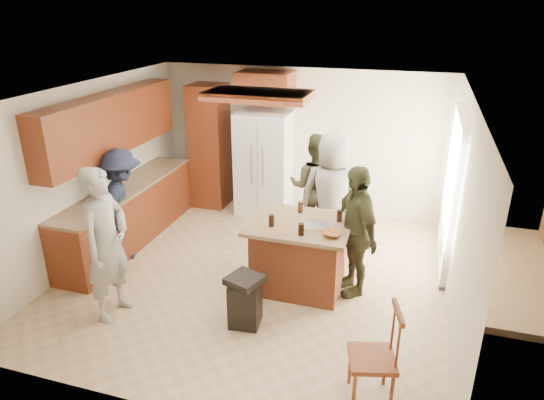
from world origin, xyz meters
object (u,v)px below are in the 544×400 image
(trash_bin, at_px, (245,300))
(spindle_chair, at_px, (374,359))
(person_behind_left, at_px, (315,187))
(person_behind_right, at_px, (332,197))
(person_front_left, at_px, (107,244))
(kitchen_island, at_px, (299,254))
(person_side_right, at_px, (355,231))
(person_counter, at_px, (123,204))
(refrigerator, at_px, (264,164))

(trash_bin, relative_size, spindle_chair, 0.63)
(person_behind_left, distance_m, spindle_chair, 3.45)
(person_behind_right, distance_m, spindle_chair, 2.83)
(person_front_left, xyz_separation_m, kitchen_island, (1.98, 1.22, -0.46))
(person_front_left, distance_m, trash_bin, 1.71)
(person_behind_left, relative_size, trash_bin, 2.70)
(person_behind_right, distance_m, kitchen_island, 1.09)
(person_side_right, bearing_deg, person_counter, -122.26)
(refrigerator, distance_m, spindle_chair, 4.56)
(person_front_left, distance_m, kitchen_island, 2.37)
(kitchen_island, bearing_deg, refrigerator, 118.18)
(person_front_left, bearing_deg, refrigerator, -10.34)
(person_behind_left, xyz_separation_m, trash_bin, (-0.27, -2.46, -0.53))
(person_behind_left, relative_size, person_side_right, 0.99)
(trash_bin, bearing_deg, person_behind_left, 83.72)
(person_side_right, distance_m, refrigerator, 2.81)
(person_behind_right, height_order, person_side_right, person_behind_right)
(person_counter, xyz_separation_m, trash_bin, (2.22, -1.05, -0.50))
(person_behind_right, xyz_separation_m, trash_bin, (-0.64, -1.91, -0.63))
(person_counter, relative_size, refrigerator, 0.91)
(person_behind_left, xyz_separation_m, person_counter, (-2.50, -1.40, -0.03))
(person_behind_left, distance_m, refrigerator, 1.28)
(person_behind_right, xyz_separation_m, spindle_chair, (0.90, -2.64, -0.49))
(person_behind_left, distance_m, person_counter, 2.86)
(person_behind_right, bearing_deg, person_side_right, 117.17)
(person_behind_left, xyz_separation_m, refrigerator, (-1.06, 0.72, 0.05))
(person_behind_left, xyz_separation_m, person_behind_right, (0.37, -0.54, 0.10))
(trash_bin, bearing_deg, spindle_chair, -25.23)
(trash_bin, bearing_deg, person_front_left, -170.54)
(person_behind_left, height_order, refrigerator, refrigerator)
(kitchen_island, height_order, trash_bin, kitchen_island)
(person_front_left, height_order, person_side_right, person_front_left)
(person_behind_left, height_order, spindle_chair, person_behind_left)
(person_counter, height_order, trash_bin, person_counter)
(person_counter, distance_m, refrigerator, 2.57)
(person_side_right, bearing_deg, kitchen_island, -112.87)
(person_side_right, xyz_separation_m, refrigerator, (-1.87, 2.10, 0.04))
(spindle_chair, bearing_deg, refrigerator, 120.79)
(person_front_left, bearing_deg, trash_bin, -77.94)
(trash_bin, bearing_deg, person_side_right, 45.02)
(person_side_right, height_order, person_counter, person_side_right)
(person_behind_right, distance_m, person_counter, 2.99)
(person_behind_left, bearing_deg, person_counter, 28.53)
(person_counter, height_order, spindle_chair, person_counter)
(refrigerator, distance_m, kitchen_island, 2.55)
(person_counter, bearing_deg, kitchen_island, -115.96)
(person_behind_right, bearing_deg, person_front_left, 43.60)
(spindle_chair, bearing_deg, person_counter, 154.71)
(person_counter, xyz_separation_m, refrigerator, (1.44, 2.12, 0.08))
(person_counter, bearing_deg, person_side_right, -113.51)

